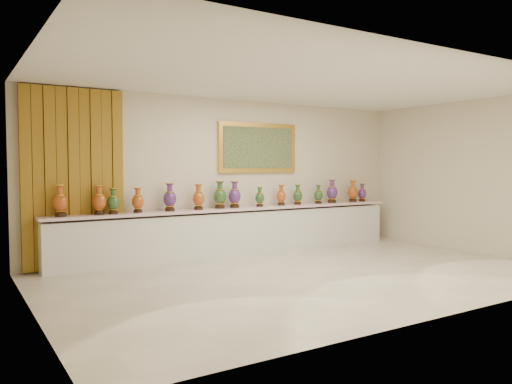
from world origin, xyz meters
TOP-DOWN VIEW (x-y plane):
  - ground at (0.00, 0.00)m, footprint 8.00×8.00m
  - room at (-2.45, 2.44)m, footprint 8.00×8.00m
  - counter at (0.00, 2.27)m, footprint 7.28×0.48m
  - vase_0 at (-3.28, 2.24)m, footprint 0.27×0.27m
  - vase_1 at (-2.67, 2.24)m, footprint 0.27×0.27m
  - vase_2 at (-2.45, 2.22)m, footprint 0.26×0.26m
  - vase_3 at (-2.01, 2.25)m, footprint 0.25×0.25m
  - vase_4 at (-1.43, 2.25)m, footprint 0.28×0.28m
  - vase_5 at (-0.88, 2.23)m, footprint 0.24×0.24m
  - vase_6 at (-0.41, 2.27)m, footprint 0.29×0.29m
  - vase_7 at (-0.10, 2.26)m, footprint 0.25×0.25m
  - vase_8 at (0.45, 2.22)m, footprint 0.22×0.22m
  - vase_9 at (0.99, 2.25)m, footprint 0.23×0.23m
  - vase_10 at (1.40, 2.25)m, footprint 0.25×0.25m
  - vase_11 at (1.95, 2.24)m, footprint 0.24×0.24m
  - vase_12 at (2.33, 2.25)m, footprint 0.24×0.24m
  - vase_13 at (2.94, 2.24)m, footprint 0.27×0.27m
  - vase_14 at (3.21, 2.23)m, footprint 0.23×0.23m
  - label_card at (-2.01, 2.13)m, footprint 0.10×0.06m

SIDE VIEW (x-z plane):
  - ground at x=0.00m, z-range 0.00..0.00m
  - counter at x=0.00m, z-range -0.01..0.89m
  - label_card at x=-2.01m, z-range 0.90..0.90m
  - vase_8 at x=0.45m, z-range 0.88..1.27m
  - vase_11 at x=1.95m, z-range 0.88..1.28m
  - vase_14 at x=3.21m, z-range 0.88..1.29m
  - vase_10 at x=1.40m, z-range 0.88..1.30m
  - vase_9 at x=0.99m, z-range 0.88..1.30m
  - vase_3 at x=-2.01m, z-range 0.88..1.31m
  - vase_2 at x=-2.45m, z-range 0.88..1.32m
  - vase_5 at x=-0.88m, z-range 0.88..1.35m
  - vase_13 at x=2.94m, z-range 0.87..1.36m
  - vase_1 at x=-2.67m, z-range 0.87..1.36m
  - vase_4 at x=-1.43m, z-range 0.87..1.38m
  - vase_0 at x=-3.28m, z-range 0.87..1.38m
  - vase_12 at x=2.33m, z-range 0.87..1.39m
  - vase_7 at x=-0.10m, z-range 0.87..1.39m
  - vase_6 at x=-0.41m, z-range 0.87..1.39m
  - room at x=-2.45m, z-range -2.41..5.59m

